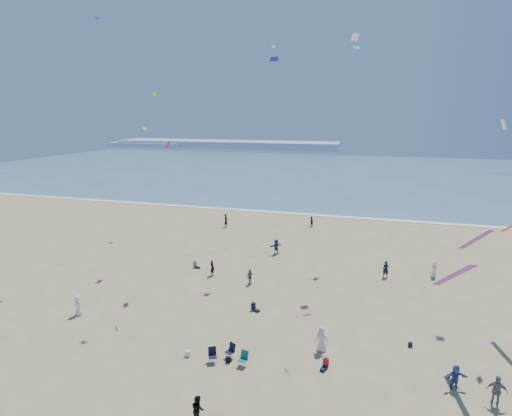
# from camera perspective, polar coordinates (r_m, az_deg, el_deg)

# --- Properties ---
(ground) EXTENTS (220.00, 220.00, 0.00)m
(ground) POSITION_cam_1_polar(r_m,az_deg,el_deg) (25.25, -10.48, -25.70)
(ground) COLOR tan
(ground) RESTS_ON ground
(ocean) EXTENTS (220.00, 100.00, 0.06)m
(ocean) POSITION_cam_1_polar(r_m,az_deg,el_deg) (113.86, 11.27, 4.98)
(ocean) COLOR #476B84
(ocean) RESTS_ON ground
(surf_line) EXTENTS (220.00, 1.20, 0.08)m
(surf_line) POSITION_cam_1_polar(r_m,az_deg,el_deg) (65.01, 7.36, -0.93)
(surf_line) COLOR white
(surf_line) RESTS_ON ground
(headland_far) EXTENTS (110.00, 20.00, 3.20)m
(headland_far) POSITION_cam_1_polar(r_m,az_deg,el_deg) (200.30, -4.27, 9.09)
(headland_far) COLOR #7A8EA8
(headland_far) RESTS_ON ground
(headland_near) EXTENTS (40.00, 14.00, 2.00)m
(headland_near) POSITION_cam_1_polar(r_m,az_deg,el_deg) (213.15, -15.00, 8.76)
(headland_near) COLOR #7A8EA8
(headland_near) RESTS_ON ground
(standing_flyers) EXTENTS (30.41, 46.33, 1.91)m
(standing_flyers) POSITION_cam_1_polar(r_m,az_deg,el_deg) (34.79, 7.36, -12.33)
(standing_flyers) COLOR white
(standing_flyers) RESTS_ON ground
(seated_group) EXTENTS (16.11, 26.99, 0.84)m
(seated_group) POSITION_cam_1_polar(r_m,az_deg,el_deg) (28.21, -1.71, -19.78)
(seated_group) COLOR white
(seated_group) RESTS_ON ground
(chair_cluster) EXTENTS (2.76, 1.61, 1.00)m
(chair_cluster) POSITION_cam_1_polar(r_m,az_deg,el_deg) (27.73, -3.98, -20.25)
(chair_cluster) COLOR black
(chair_cluster) RESTS_ON ground
(white_tote) EXTENTS (0.35, 0.20, 0.40)m
(white_tote) POSITION_cam_1_polar(r_m,az_deg,el_deg) (28.74, -9.70, -19.81)
(white_tote) COLOR white
(white_tote) RESTS_ON ground
(black_backpack) EXTENTS (0.30, 0.22, 0.38)m
(black_backpack) POSITION_cam_1_polar(r_m,az_deg,el_deg) (27.90, -3.95, -20.79)
(black_backpack) COLOR black
(black_backpack) RESTS_ON ground
(navy_bag) EXTENTS (0.28, 0.18, 0.34)m
(navy_bag) POSITION_cam_1_polar(r_m,az_deg,el_deg) (31.26, 21.18, -17.71)
(navy_bag) COLOR black
(navy_bag) RESTS_ON ground
(kites_aloft) EXTENTS (44.84, 41.51, 25.26)m
(kites_aloft) POSITION_cam_1_polar(r_m,az_deg,el_deg) (31.16, 17.13, 10.18)
(kites_aloft) COLOR #20B05A
(kites_aloft) RESTS_ON ground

